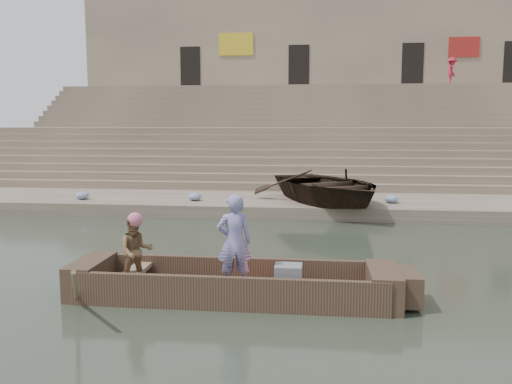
% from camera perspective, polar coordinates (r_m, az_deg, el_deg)
% --- Properties ---
extents(ground, '(120.00, 120.00, 0.00)m').
position_cam_1_polar(ground, '(10.63, 10.44, -9.11)').
color(ground, '#283225').
rests_on(ground, ground).
extents(lower_landing, '(32.00, 4.00, 0.40)m').
position_cam_1_polar(lower_landing, '(18.40, 8.86, -1.43)').
color(lower_landing, gray).
rests_on(lower_landing, ground).
extents(mid_landing, '(32.00, 3.00, 2.80)m').
position_cam_1_polar(mid_landing, '(25.73, 8.29, 3.77)').
color(mid_landing, gray).
rests_on(mid_landing, ground).
extents(upper_landing, '(32.00, 3.00, 5.20)m').
position_cam_1_polar(upper_landing, '(32.68, 8.00, 6.64)').
color(upper_landing, gray).
rests_on(upper_landing, ground).
extents(ghat_steps, '(32.00, 11.00, 5.20)m').
position_cam_1_polar(ghat_steps, '(27.40, 8.21, 4.83)').
color(ghat_steps, gray).
rests_on(ghat_steps, ground).
extents(building_wall, '(32.00, 5.07, 11.20)m').
position_cam_1_polar(building_wall, '(36.77, 7.95, 11.40)').
color(building_wall, '#9D896A').
rests_on(building_wall, ground).
extents(main_rowboat, '(5.00, 1.30, 0.22)m').
position_cam_1_polar(main_rowboat, '(9.29, -2.55, -10.72)').
color(main_rowboat, brown).
rests_on(main_rowboat, ground).
extents(rowboat_trim, '(6.04, 2.63, 1.88)m').
position_cam_1_polar(rowboat_trim, '(9.19, -1.26, -9.63)').
color(rowboat_trim, brown).
rests_on(rowboat_trim, ground).
extents(standing_man, '(0.67, 0.53, 1.61)m').
position_cam_1_polar(standing_man, '(8.90, -2.36, -5.40)').
color(standing_man, navy).
rests_on(standing_man, main_rowboat).
extents(rowing_man, '(0.73, 0.66, 1.21)m').
position_cam_1_polar(rowing_man, '(9.34, -12.83, -6.24)').
color(rowing_man, '#27753E').
rests_on(rowing_man, main_rowboat).
extents(television, '(0.46, 0.42, 0.40)m').
position_cam_1_polar(television, '(9.10, 3.44, -9.07)').
color(television, slate).
rests_on(television, main_rowboat).
extents(beached_rowboat, '(5.93, 6.56, 1.11)m').
position_cam_1_polar(beached_rowboat, '(17.59, 7.69, 0.68)').
color(beached_rowboat, '#2D2116').
rests_on(beached_rowboat, lower_landing).
extents(pedestrian, '(0.95, 1.17, 1.57)m').
position_cam_1_polar(pedestrian, '(33.25, 20.37, 12.11)').
color(pedestrian, '#B21E33').
rests_on(pedestrian, upper_landing).
extents(cloth_bundles, '(19.51, 0.88, 0.26)m').
position_cam_1_polar(cloth_bundles, '(17.78, 13.40, -0.77)').
color(cloth_bundles, '#3F5999').
rests_on(cloth_bundles, lower_landing).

